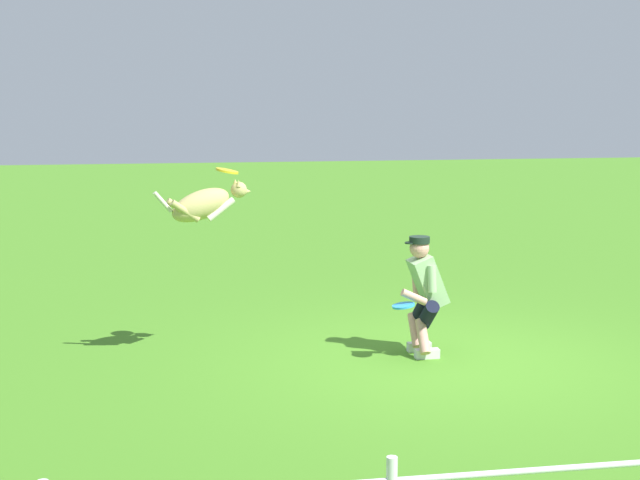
{
  "coord_description": "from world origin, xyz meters",
  "views": [
    {
      "loc": [
        3.0,
        9.26,
        2.79
      ],
      "look_at": [
        1.27,
        -0.43,
        1.27
      ],
      "focal_mm": 53.23,
      "sensor_mm": 36.0,
      "label": 1
    }
  ],
  "objects_px": {
    "frisbee_flying": "(227,171)",
    "frisbee_held": "(403,306)",
    "person": "(424,291)",
    "dog": "(205,204)"
  },
  "relations": [
    {
      "from": "person",
      "to": "frisbee_held",
      "type": "relative_size",
      "value": 5.45
    },
    {
      "from": "frisbee_held",
      "to": "person",
      "type": "bearing_deg",
      "value": -140.19
    },
    {
      "from": "frisbee_flying",
      "to": "frisbee_held",
      "type": "xyz_separation_m",
      "value": [
        -1.77,
        0.54,
        -1.39
      ]
    },
    {
      "from": "frisbee_flying",
      "to": "frisbee_held",
      "type": "bearing_deg",
      "value": 163.13
    },
    {
      "from": "person",
      "to": "frisbee_flying",
      "type": "bearing_deg",
      "value": -9.44
    },
    {
      "from": "dog",
      "to": "frisbee_held",
      "type": "height_order",
      "value": "dog"
    },
    {
      "from": "person",
      "to": "frisbee_held",
      "type": "bearing_deg",
      "value": 38.35
    },
    {
      "from": "dog",
      "to": "frisbee_held",
      "type": "xyz_separation_m",
      "value": [
        -2.01,
        0.45,
        -1.05
      ]
    },
    {
      "from": "person",
      "to": "frisbee_held",
      "type": "xyz_separation_m",
      "value": [
        0.3,
        0.25,
        -0.09
      ]
    },
    {
      "from": "person",
      "to": "frisbee_flying",
      "type": "height_order",
      "value": "frisbee_flying"
    }
  ]
}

